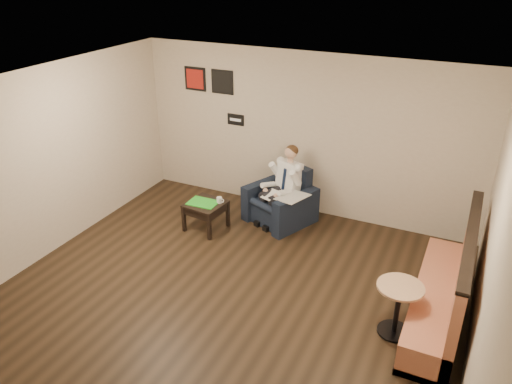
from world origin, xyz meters
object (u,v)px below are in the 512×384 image
at_px(green_folder, 203,203).
at_px(smartphone, 214,199).
at_px(armchair, 280,196).
at_px(banquette, 442,275).
at_px(side_table, 206,216).
at_px(cafe_table, 397,310).
at_px(coffee_mug, 219,200).
at_px(seated_man, 275,189).

height_order(green_folder, smartphone, green_folder).
xyz_separation_m(armchair, banquette, (2.77, -1.47, 0.17)).
bearing_deg(side_table, cafe_table, -19.87).
relative_size(green_folder, banquette, 0.19).
bearing_deg(coffee_mug, seated_man, 36.97).
relative_size(seated_man, cafe_table, 1.83).
height_order(armchair, banquette, banquette).
height_order(seated_man, smartphone, seated_man).
bearing_deg(armchair, seated_man, -90.00).
xyz_separation_m(coffee_mug, cafe_table, (3.16, -1.32, -0.18)).
bearing_deg(smartphone, side_table, -97.35).
bearing_deg(banquette, side_table, 169.74).
bearing_deg(green_folder, coffee_mug, 27.22).
xyz_separation_m(seated_man, green_folder, (-0.99, -0.69, -0.15)).
height_order(seated_man, side_table, seated_man).
distance_m(side_table, banquette, 3.86).
relative_size(armchair, coffee_mug, 9.42).
xyz_separation_m(seated_man, banquette, (2.82, -1.36, -0.00)).
relative_size(seated_man, smartphone, 8.48).
height_order(seated_man, banquette, seated_man).
bearing_deg(side_table, armchair, 37.92).
height_order(armchair, cafe_table, armchair).
bearing_deg(cafe_table, armchair, 139.75).
distance_m(side_table, coffee_mug, 0.37).
xyz_separation_m(armchair, smartphone, (-0.93, -0.62, 0.02)).
relative_size(armchair, banquette, 0.39).
bearing_deg(green_folder, smartphone, 59.56).
bearing_deg(green_folder, side_table, 27.22).
xyz_separation_m(smartphone, banquette, (3.71, -0.85, 0.15)).
bearing_deg(smartphone, coffee_mug, -7.10).
bearing_deg(seated_man, smartphone, -127.08).
height_order(coffee_mug, smartphone, coffee_mug).
bearing_deg(cafe_table, side_table, 160.13).
relative_size(side_table, smartphone, 3.93).
distance_m(coffee_mug, banquette, 3.66).
relative_size(green_folder, smartphone, 3.21).
relative_size(armchair, seated_man, 0.75).
xyz_separation_m(side_table, cafe_table, (3.37, -1.22, 0.11)).
bearing_deg(armchair, coffee_mug, -116.70).
relative_size(coffee_mug, smartphone, 0.68).
height_order(banquette, cafe_table, banquette).
height_order(armchair, side_table, armchair).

